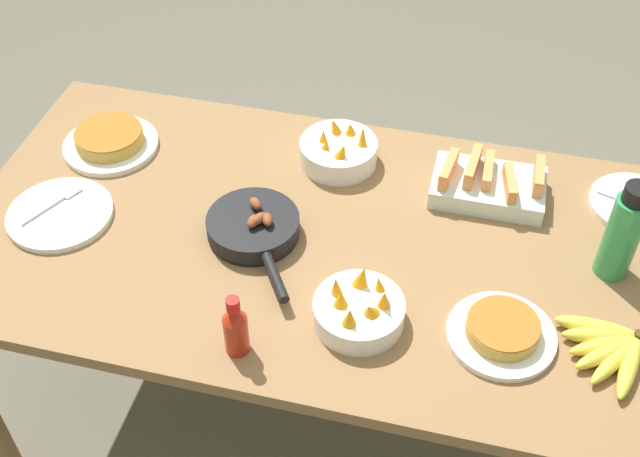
% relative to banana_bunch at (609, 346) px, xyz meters
% --- Properties ---
extents(ground_plane, '(14.00, 14.00, 0.00)m').
position_rel_banana_bunch_xyz_m(ground_plane, '(-0.66, 0.18, -0.77)').
color(ground_plane, '#666051').
extents(dining_table, '(1.74, 0.92, 0.75)m').
position_rel_banana_bunch_xyz_m(dining_table, '(-0.66, 0.18, -0.11)').
color(dining_table, olive).
rests_on(dining_table, ground_plane).
extents(banana_bunch, '(0.19, 0.20, 0.04)m').
position_rel_banana_bunch_xyz_m(banana_bunch, '(0.00, 0.00, 0.00)').
color(banana_bunch, gold).
rests_on(banana_bunch, dining_table).
extents(melon_tray, '(0.28, 0.17, 0.10)m').
position_rel_banana_bunch_xyz_m(melon_tray, '(-0.29, 0.43, 0.02)').
color(melon_tray, silver).
rests_on(melon_tray, dining_table).
extents(skillet, '(0.26, 0.33, 0.08)m').
position_rel_banana_bunch_xyz_m(skillet, '(-0.82, 0.15, 0.01)').
color(skillet, black).
rests_on(skillet, dining_table).
extents(frittata_plate_center, '(0.25, 0.25, 0.05)m').
position_rel_banana_bunch_xyz_m(frittata_plate_center, '(-1.29, 0.38, 0.01)').
color(frittata_plate_center, white).
rests_on(frittata_plate_center, dining_table).
extents(frittata_plate_side, '(0.23, 0.23, 0.05)m').
position_rel_banana_bunch_xyz_m(frittata_plate_side, '(-0.22, -0.02, 0.00)').
color(frittata_plate_side, white).
rests_on(frittata_plate_side, dining_table).
extents(empty_plate_near_front, '(0.26, 0.26, 0.02)m').
position_rel_banana_bunch_xyz_m(empty_plate_near_front, '(-1.30, 0.10, -0.01)').
color(empty_plate_near_front, white).
rests_on(empty_plate_near_front, dining_table).
extents(empty_plate_far_left, '(0.23, 0.23, 0.02)m').
position_rel_banana_bunch_xyz_m(empty_plate_far_left, '(0.07, 0.47, -0.01)').
color(empty_plate_far_left, white).
rests_on(empty_plate_far_left, dining_table).
extents(fruit_bowl_mango, '(0.20, 0.20, 0.11)m').
position_rel_banana_bunch_xyz_m(fruit_bowl_mango, '(-0.52, -0.04, 0.02)').
color(fruit_bowl_mango, white).
rests_on(fruit_bowl_mango, dining_table).
extents(fruit_bowl_citrus, '(0.20, 0.20, 0.12)m').
position_rel_banana_bunch_xyz_m(fruit_bowl_citrus, '(-0.69, 0.47, 0.02)').
color(fruit_bowl_citrus, white).
rests_on(fruit_bowl_citrus, dining_table).
extents(water_bottle, '(0.08, 0.08, 0.25)m').
position_rel_banana_bunch_xyz_m(water_bottle, '(0.01, 0.24, 0.10)').
color(water_bottle, '#2D9351').
rests_on(water_bottle, dining_table).
extents(hot_sauce_bottle, '(0.05, 0.05, 0.16)m').
position_rel_banana_bunch_xyz_m(hot_sauce_bottle, '(-0.75, -0.18, 0.05)').
color(hot_sauce_bottle, '#B72814').
rests_on(hot_sauce_bottle, dining_table).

